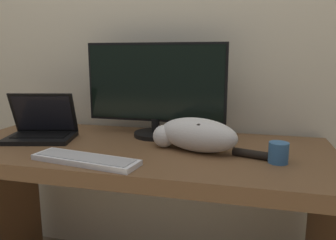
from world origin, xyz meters
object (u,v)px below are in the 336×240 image
object	(u,v)px
external_keyboard	(85,160)
cat	(195,134)
laptop	(41,130)
monitor	(155,89)
coffee_mug	(278,153)

from	to	relation	value
external_keyboard	cat	world-z (taller)	cat
cat	laptop	bearing A→B (deg)	-163.85
monitor	external_keyboard	size ratio (longest dim) A/B	1.58
external_keyboard	coffee_mug	bearing A→B (deg)	22.55
monitor	coffee_mug	bearing A→B (deg)	-26.99
external_keyboard	monitor	bearing A→B (deg)	81.57
laptop	cat	size ratio (longest dim) A/B	0.66
external_keyboard	cat	bearing A→B (deg)	42.56
monitor	cat	xyz separation A→B (m)	(0.23, -0.20, -0.16)
external_keyboard	cat	size ratio (longest dim) A/B	0.82
coffee_mug	external_keyboard	bearing A→B (deg)	-166.28
laptop	coffee_mug	bearing A→B (deg)	-19.04
laptop	external_keyboard	xyz separation A→B (m)	(0.37, -0.26, -0.03)
monitor	cat	distance (m)	0.35
laptop	monitor	bearing A→B (deg)	6.33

